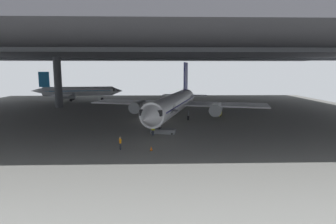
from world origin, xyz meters
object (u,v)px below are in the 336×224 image
(airplane_main, at_px, (174,104))
(crew_worker_by_stairs, at_px, (153,130))
(boarding_stairs, at_px, (164,129))
(traffic_cone_orange, at_px, (151,148))
(baggage_tug, at_px, (218,114))
(airplane_distant, at_px, (77,91))
(crew_worker_near_nose, at_px, (120,142))

(airplane_main, height_order, crew_worker_by_stairs, airplane_main)
(boarding_stairs, height_order, crew_worker_by_stairs, boarding_stairs)
(traffic_cone_orange, height_order, baggage_tug, baggage_tug)
(airplane_distant, bearing_deg, airplane_main, -52.20)
(boarding_stairs, height_order, traffic_cone_orange, boarding_stairs)
(crew_worker_by_stairs, bearing_deg, crew_worker_near_nose, -117.31)
(boarding_stairs, distance_m, crew_worker_near_nose, 10.66)
(crew_worker_by_stairs, distance_m, airplane_distant, 55.16)
(crew_worker_by_stairs, relative_size, airplane_distant, 0.06)
(airplane_main, distance_m, traffic_cone_orange, 20.24)
(boarding_stairs, distance_m, traffic_cone_orange, 9.77)
(airplane_distant, height_order, baggage_tug, airplane_distant)
(crew_worker_by_stairs, height_order, traffic_cone_orange, crew_worker_by_stairs)
(boarding_stairs, relative_size, traffic_cone_orange, 7.79)
(boarding_stairs, distance_m, baggage_tug, 19.98)
(airplane_main, xyz_separation_m, boarding_stairs, (-2.12, -10.01, -2.73))
(traffic_cone_orange, bearing_deg, airplane_distant, 113.87)
(airplane_main, xyz_separation_m, airplane_distant, (-29.04, 37.44, -0.43))
(crew_worker_near_nose, bearing_deg, baggage_tug, 55.05)
(airplane_main, height_order, baggage_tug, airplane_main)
(airplane_main, xyz_separation_m, baggage_tug, (9.87, 5.97, -2.94))
(boarding_stairs, bearing_deg, crew_worker_by_stairs, -136.94)
(crew_worker_near_nose, bearing_deg, airplane_main, 68.16)
(boarding_stairs, bearing_deg, crew_worker_near_nose, -121.33)
(airplane_distant, xyz_separation_m, traffic_cone_orange, (25.25, -57.07, -2.74))
(crew_worker_near_nose, bearing_deg, boarding_stairs, 58.67)
(crew_worker_by_stairs, height_order, airplane_distant, airplane_distant)
(boarding_stairs, distance_m, airplane_distant, 54.61)
(crew_worker_near_nose, bearing_deg, traffic_cone_orange, -7.53)
(crew_worker_near_nose, xyz_separation_m, traffic_cone_orange, (3.87, -0.51, -0.67))
(baggage_tug, bearing_deg, boarding_stairs, -126.88)
(boarding_stairs, bearing_deg, airplane_main, 78.05)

